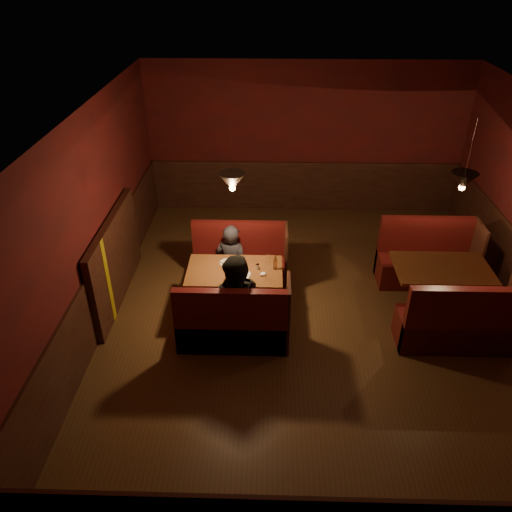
{
  "coord_description": "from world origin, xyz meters",
  "views": [
    {
      "loc": [
        -0.68,
        -5.73,
        4.55
      ],
      "look_at": [
        -0.85,
        0.08,
        0.95
      ],
      "focal_mm": 35.0,
      "sensor_mm": 36.0,
      "label": 1
    }
  ],
  "objects_px": {
    "diner_a": "(231,247)",
    "second_table": "(440,279)",
    "diner_b": "(239,291)",
    "main_bench_near": "(234,327)",
    "second_bench_near": "(457,327)",
    "second_bench_far": "(425,262)",
    "main_bench_far": "(240,265)",
    "main_table": "(236,280)"
  },
  "relations": [
    {
      "from": "main_table",
      "to": "diner_b",
      "type": "relative_size",
      "value": 0.81
    },
    {
      "from": "main_table",
      "to": "second_bench_near",
      "type": "relative_size",
      "value": 0.91
    },
    {
      "from": "second_bench_far",
      "to": "diner_b",
      "type": "height_order",
      "value": "diner_b"
    },
    {
      "from": "main_bench_near",
      "to": "second_bench_near",
      "type": "distance_m",
      "value": 2.92
    },
    {
      "from": "main_table",
      "to": "second_bench_far",
      "type": "height_order",
      "value": "second_bench_far"
    },
    {
      "from": "second_table",
      "to": "second_bench_near",
      "type": "distance_m",
      "value": 0.82
    },
    {
      "from": "main_bench_far",
      "to": "main_bench_near",
      "type": "height_order",
      "value": "same"
    },
    {
      "from": "main_bench_near",
      "to": "second_bench_near",
      "type": "xyz_separation_m",
      "value": [
        2.92,
        0.07,
        0.02
      ]
    },
    {
      "from": "main_bench_near",
      "to": "diner_a",
      "type": "relative_size",
      "value": 1.03
    },
    {
      "from": "second_bench_near",
      "to": "main_bench_far",
      "type": "bearing_deg",
      "value": 153.57
    },
    {
      "from": "second_bench_far",
      "to": "second_table",
      "type": "bearing_deg",
      "value": -92.2
    },
    {
      "from": "second_bench_far",
      "to": "second_bench_near",
      "type": "distance_m",
      "value": 1.59
    },
    {
      "from": "second_table",
      "to": "main_table",
      "type": "bearing_deg",
      "value": -178.01
    },
    {
      "from": "main_table",
      "to": "main_bench_near",
      "type": "relative_size",
      "value": 0.91
    },
    {
      "from": "second_table",
      "to": "second_bench_far",
      "type": "distance_m",
      "value": 0.82
    },
    {
      "from": "main_table",
      "to": "diner_a",
      "type": "xyz_separation_m",
      "value": [
        -0.11,
        0.63,
        0.16
      ]
    },
    {
      "from": "second_bench_near",
      "to": "second_bench_far",
      "type": "bearing_deg",
      "value": 90.0
    },
    {
      "from": "main_bench_far",
      "to": "second_bench_near",
      "type": "distance_m",
      "value": 3.26
    },
    {
      "from": "diner_b",
      "to": "main_bench_far",
      "type": "bearing_deg",
      "value": 102.51
    },
    {
      "from": "diner_a",
      "to": "second_table",
      "type": "bearing_deg",
      "value": -175.65
    },
    {
      "from": "second_table",
      "to": "diner_b",
      "type": "distance_m",
      "value": 2.93
    },
    {
      "from": "main_bench_far",
      "to": "diner_b",
      "type": "xyz_separation_m",
      "value": [
        0.07,
        -1.42,
        0.51
      ]
    },
    {
      "from": "main_bench_near",
      "to": "second_table",
      "type": "height_order",
      "value": "main_bench_near"
    },
    {
      "from": "main_bench_near",
      "to": "main_table",
      "type": "bearing_deg",
      "value": 91.08
    },
    {
      "from": "second_table",
      "to": "second_bench_near",
      "type": "bearing_deg",
      "value": -87.8
    },
    {
      "from": "main_table",
      "to": "main_bench_near",
      "type": "distance_m",
      "value": 0.79
    },
    {
      "from": "main_bench_near",
      "to": "second_table",
      "type": "distance_m",
      "value": 3.02
    },
    {
      "from": "main_bench_far",
      "to": "second_bench_far",
      "type": "height_order",
      "value": "second_bench_far"
    },
    {
      "from": "main_bench_near",
      "to": "diner_b",
      "type": "distance_m",
      "value": 0.52
    },
    {
      "from": "main_bench_near",
      "to": "diner_a",
      "type": "height_order",
      "value": "diner_a"
    },
    {
      "from": "second_table",
      "to": "diner_a",
      "type": "xyz_separation_m",
      "value": [
        -3.01,
        0.53,
        0.16
      ]
    },
    {
      "from": "second_bench_near",
      "to": "diner_b",
      "type": "distance_m",
      "value": 2.89
    },
    {
      "from": "second_bench_far",
      "to": "second_bench_near",
      "type": "bearing_deg",
      "value": -90.0
    },
    {
      "from": "diner_a",
      "to": "main_bench_near",
      "type": "bearing_deg",
      "value": 109.36
    },
    {
      "from": "second_bench_near",
      "to": "diner_a",
      "type": "distance_m",
      "value": 3.34
    },
    {
      "from": "main_table",
      "to": "diner_b",
      "type": "distance_m",
      "value": 0.72
    },
    {
      "from": "second_table",
      "to": "diner_a",
      "type": "relative_size",
      "value": 0.93
    },
    {
      "from": "second_table",
      "to": "diner_b",
      "type": "height_order",
      "value": "diner_b"
    },
    {
      "from": "main_table",
      "to": "second_bench_far",
      "type": "bearing_deg",
      "value": 16.96
    },
    {
      "from": "main_table",
      "to": "second_table",
      "type": "relative_size",
      "value": 1.01
    },
    {
      "from": "main_bench_far",
      "to": "second_bench_far",
      "type": "distance_m",
      "value": 2.92
    },
    {
      "from": "main_bench_far",
      "to": "second_table",
      "type": "distance_m",
      "value": 2.97
    }
  ]
}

